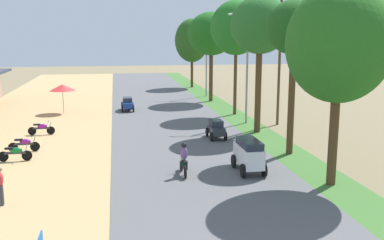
# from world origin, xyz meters

# --- Properties ---
(parked_motorbike_nearest) EXTENTS (1.80, 0.54, 0.94)m
(parked_motorbike_nearest) POSITION_xyz_m (-9.64, 15.63, 0.55)
(parked_motorbike_nearest) COLOR black
(parked_motorbike_nearest) RESTS_ON dirt_shoulder
(parked_motorbike_second) EXTENTS (1.80, 0.54, 0.94)m
(parked_motorbike_second) POSITION_xyz_m (-9.55, 17.66, 0.55)
(parked_motorbike_second) COLOR black
(parked_motorbike_second) RESTS_ON dirt_shoulder
(parked_motorbike_third) EXTENTS (1.80, 0.54, 0.94)m
(parked_motorbike_third) POSITION_xyz_m (-9.23, 22.16, 0.55)
(parked_motorbike_third) COLOR black
(parked_motorbike_third) RESTS_ON dirt_shoulder
(vendor_umbrella) EXTENTS (2.20, 2.20, 2.52)m
(vendor_umbrella) POSITION_xyz_m (-8.69, 30.80, 2.31)
(vendor_umbrella) COLOR #99999E
(vendor_umbrella) RESTS_ON dirt_shoulder
(pedestrian_on_shoulder) EXTENTS (0.27, 0.38, 1.62)m
(pedestrian_on_shoulder) POSITION_xyz_m (-8.83, 8.99, 0.96)
(pedestrian_on_shoulder) COLOR #33333D
(pedestrian_on_shoulder) RESTS_ON dirt_shoulder
(median_tree_nearest) EXTENTS (4.65, 4.65, 9.04)m
(median_tree_nearest) POSITION_xyz_m (5.53, 9.13, 6.45)
(median_tree_nearest) COLOR #4C351E
(median_tree_nearest) RESTS_ON median_strip
(median_tree_second) EXTENTS (3.15, 3.15, 8.71)m
(median_tree_second) POSITION_xyz_m (5.70, 14.62, 7.14)
(median_tree_second) COLOR #4C351E
(median_tree_second) RESTS_ON median_strip
(median_tree_third) EXTENTS (4.03, 4.03, 9.41)m
(median_tree_third) POSITION_xyz_m (5.66, 20.55, 7.42)
(median_tree_third) COLOR #4C351E
(median_tree_third) RESTS_ON median_strip
(median_tree_fourth) EXTENTS (4.30, 4.30, 9.63)m
(median_tree_fourth) POSITION_xyz_m (5.94, 27.70, 7.38)
(median_tree_fourth) COLOR #4C351E
(median_tree_fourth) RESTS_ON median_strip
(median_tree_fifth) EXTENTS (4.78, 4.78, 9.02)m
(median_tree_fifth) POSITION_xyz_m (5.53, 35.63, 6.87)
(median_tree_fifth) COLOR #4C351E
(median_tree_fifth) RESTS_ON median_strip
(median_tree_sixth) EXTENTS (4.35, 4.35, 8.74)m
(median_tree_sixth) POSITION_xyz_m (5.65, 47.94, 6.03)
(median_tree_sixth) COLOR #4C351E
(median_tree_sixth) RESTS_ON median_strip
(streetlamp_near) EXTENTS (3.16, 0.20, 8.47)m
(streetlamp_near) POSITION_xyz_m (5.80, 23.81, 4.90)
(streetlamp_near) COLOR gray
(streetlamp_near) RESTS_ON median_strip
(streetlamp_mid) EXTENTS (3.16, 0.20, 7.67)m
(streetlamp_mid) POSITION_xyz_m (5.80, 39.35, 4.49)
(streetlamp_mid) COLOR gray
(streetlamp_mid) RESTS_ON median_strip
(utility_pole_near) EXTENTS (1.80, 0.20, 9.57)m
(utility_pole_near) POSITION_xyz_m (8.07, 23.02, 4.98)
(utility_pole_near) COLOR brown
(utility_pole_near) RESTS_ON ground
(car_van_white) EXTENTS (1.19, 2.41, 1.67)m
(car_van_white) POSITION_xyz_m (2.30, 11.52, 1.02)
(car_van_white) COLOR silver
(car_van_white) RESTS_ON road_strip
(car_hatchback_charcoal) EXTENTS (1.04, 2.00, 1.23)m
(car_hatchback_charcoal) POSITION_xyz_m (2.32, 18.96, 0.75)
(car_hatchback_charcoal) COLOR #282D33
(car_hatchback_charcoal) RESTS_ON road_strip
(car_sedan_blue) EXTENTS (1.10, 2.26, 1.19)m
(car_sedan_blue) POSITION_xyz_m (-3.12, 31.07, 0.74)
(car_sedan_blue) COLOR navy
(car_sedan_blue) RESTS_ON road_strip
(motorbike_ahead_second) EXTENTS (0.54, 1.80, 1.66)m
(motorbike_ahead_second) POSITION_xyz_m (-0.97, 11.61, 0.86)
(motorbike_ahead_second) COLOR black
(motorbike_ahead_second) RESTS_ON road_strip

